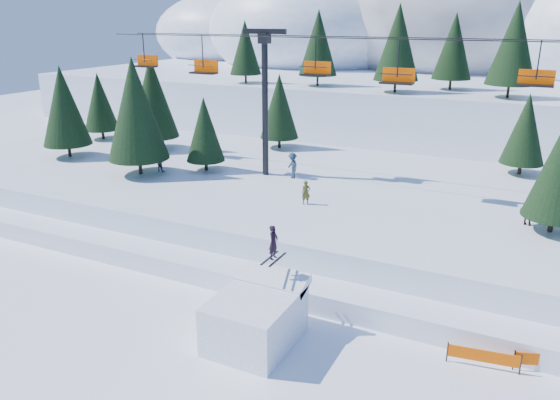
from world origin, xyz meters
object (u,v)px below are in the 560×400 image
at_px(banner_far, 551,360).
at_px(banner_near, 483,356).
at_px(chairlift, 403,88).
at_px(jump_kicker, 256,317).

bearing_deg(banner_far, banner_near, -159.94).
height_order(chairlift, banner_near, chairlift).
height_order(jump_kicker, chairlift, chairlift).
xyz_separation_m(banner_near, banner_far, (2.45, 0.89, 0.00)).
bearing_deg(jump_kicker, banner_far, 15.62).
distance_m(jump_kicker, banner_far, 12.08).
distance_m(chairlift, banner_near, 17.94).
bearing_deg(banner_far, chairlift, 127.46).
relative_size(jump_kicker, banner_far, 1.84).
xyz_separation_m(chairlift, banner_near, (7.42, -13.77, -8.78)).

